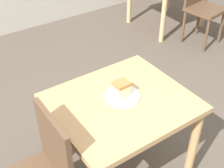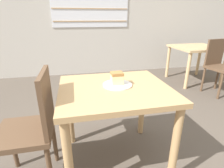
{
  "view_description": "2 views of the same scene",
  "coord_description": "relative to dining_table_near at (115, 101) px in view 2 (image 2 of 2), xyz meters",
  "views": [
    {
      "loc": [
        -0.88,
        -0.94,
        1.98
      ],
      "look_at": [
        0.02,
        0.37,
        0.8
      ],
      "focal_mm": 50.0,
      "sensor_mm": 36.0,
      "label": 1
    },
    {
      "loc": [
        -0.26,
        -0.96,
        1.23
      ],
      "look_at": [
        0.01,
        0.3,
        0.74
      ],
      "focal_mm": 28.0,
      "sensor_mm": 36.0,
      "label": 2
    }
  ],
  "objects": [
    {
      "name": "wall_back",
      "position": [
        -0.02,
        2.75,
        0.81
      ],
      "size": [
        10.0,
        0.1,
        2.8
      ],
      "color": "beige",
      "rests_on": "ground_plane"
    },
    {
      "name": "dining_table_near",
      "position": [
        0.0,
        0.0,
        0.0
      ],
      "size": [
        0.86,
        0.76,
        0.72
      ],
      "color": "tan",
      "rests_on": "ground_plane"
    },
    {
      "name": "dining_table_far",
      "position": [
        2.04,
        1.74,
        -0.01
      ],
      "size": [
        0.85,
        0.8,
        0.71
      ],
      "color": "tan",
      "rests_on": "ground_plane"
    },
    {
      "name": "chair_near_window",
      "position": [
        -0.62,
        -0.07,
        -0.1
      ],
      "size": [
        0.39,
        0.39,
        0.9
      ],
      "rotation": [
        0.0,
        0.0,
        -1.57
      ],
      "color": "brown",
      "rests_on": "ground_plane"
    },
    {
      "name": "chair_far_corner",
      "position": [
        2.04,
        1.14,
        -0.1
      ],
      "size": [
        0.45,
        0.45,
        0.9
      ],
      "rotation": [
        0.0,
        0.0,
        0.15
      ],
      "color": "brown",
      "rests_on": "ground_plane"
    },
    {
      "name": "plate",
      "position": [
        0.03,
        0.03,
        0.12
      ],
      "size": [
        0.23,
        0.23,
        0.01
      ],
      "color": "white",
      "rests_on": "dining_table_near"
    },
    {
      "name": "cake_slice",
      "position": [
        0.03,
        0.04,
        0.18
      ],
      "size": [
        0.09,
        0.09,
        0.1
      ],
      "color": "beige",
      "rests_on": "plate"
    }
  ]
}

